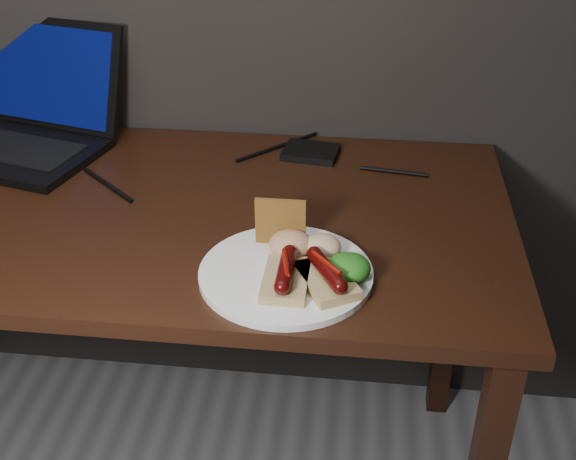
# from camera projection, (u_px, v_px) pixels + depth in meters

# --- Properties ---
(desk) EXTENTS (1.40, 0.70, 0.75)m
(desk) POSITION_uv_depth(u_px,v_px,m) (144.00, 244.00, 1.41)
(desk) COLOR black
(desk) RESTS_ON ground
(laptop) EXTENTS (0.47, 0.42, 0.25)m
(laptop) POSITION_uv_depth(u_px,v_px,m) (19.00, 120.00, 1.57)
(laptop) COLOR black
(laptop) RESTS_ON desk
(hard_drive) EXTENTS (0.13, 0.10, 0.02)m
(hard_drive) POSITION_uv_depth(u_px,v_px,m) (311.00, 152.00, 1.54)
(hard_drive) COLOR black
(hard_drive) RESTS_ON desk
(desk_cables) EXTENTS (0.98, 0.37, 0.01)m
(desk_cables) POSITION_uv_depth(u_px,v_px,m) (172.00, 166.00, 1.49)
(desk_cables) COLOR black
(desk_cables) RESTS_ON desk
(plate) EXTENTS (0.37, 0.37, 0.01)m
(plate) POSITION_uv_depth(u_px,v_px,m) (286.00, 273.00, 1.16)
(plate) COLOR white
(plate) RESTS_ON desk
(bread_sausage_center) EXTENTS (0.07, 0.12, 0.04)m
(bread_sausage_center) POSITION_uv_depth(u_px,v_px,m) (286.00, 275.00, 1.12)
(bread_sausage_center) COLOR tan
(bread_sausage_center) RESTS_ON plate
(bread_sausage_right) EXTENTS (0.12, 0.13, 0.04)m
(bread_sausage_right) POSITION_uv_depth(u_px,v_px,m) (326.00, 276.00, 1.12)
(bread_sausage_right) COLOR tan
(bread_sausage_right) RESTS_ON plate
(crispbread) EXTENTS (0.08, 0.01, 0.08)m
(crispbread) POSITION_uv_depth(u_px,v_px,m) (280.00, 222.00, 1.20)
(crispbread) COLOR olive
(crispbread) RESTS_ON plate
(salad_greens) EXTENTS (0.07, 0.07, 0.04)m
(salad_greens) POSITION_uv_depth(u_px,v_px,m) (349.00, 268.00, 1.13)
(salad_greens) COLOR #195210
(salad_greens) RESTS_ON plate
(salsa_mound) EXTENTS (0.07, 0.07, 0.04)m
(salsa_mound) POSITION_uv_depth(u_px,v_px,m) (291.00, 244.00, 1.19)
(salsa_mound) COLOR #9E2B0F
(salsa_mound) RESTS_ON plate
(coleslaw_mound) EXTENTS (0.06, 0.06, 0.04)m
(coleslaw_mound) POSITION_uv_depth(u_px,v_px,m) (322.00, 246.00, 1.19)
(coleslaw_mound) COLOR silver
(coleslaw_mound) RESTS_ON plate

